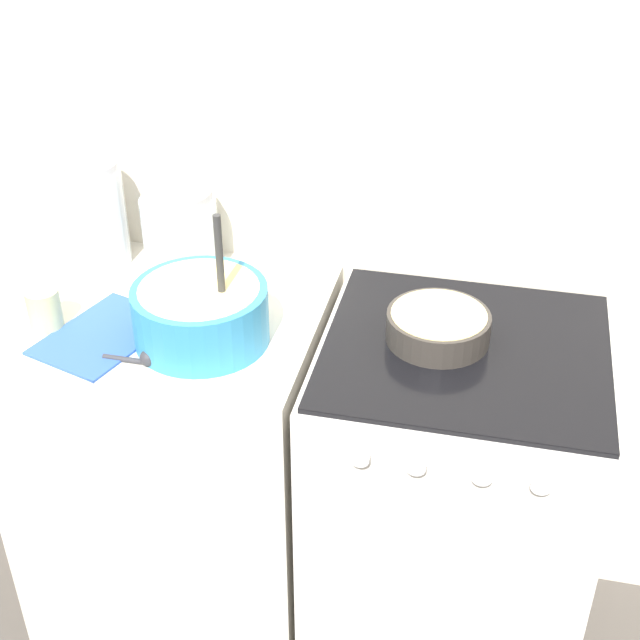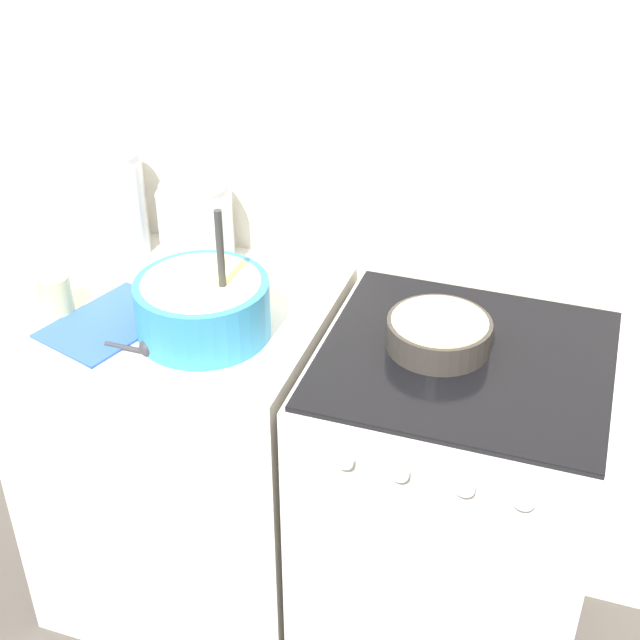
{
  "view_description": "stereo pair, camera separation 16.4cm",
  "coord_description": "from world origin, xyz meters",
  "px_view_note": "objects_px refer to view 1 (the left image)",
  "views": [
    {
      "loc": [
        0.37,
        -1.29,
        2.0
      ],
      "look_at": [
        0.02,
        0.25,
        0.98
      ],
      "focal_mm": 50.0,
      "sensor_mm": 36.0,
      "label": 1
    },
    {
      "loc": [
        0.53,
        -1.24,
        2.0
      ],
      "look_at": [
        0.02,
        0.25,
        0.98
      ],
      "focal_mm": 50.0,
      "sensor_mm": 36.0,
      "label": 2
    }
  ],
  "objects_px": {
    "baking_pan": "(438,326)",
    "storage_jar_middle": "(181,237)",
    "stove": "(449,508)",
    "tin_can": "(44,309)",
    "storage_jar_left": "(98,220)",
    "mixing_bowl": "(201,311)"
  },
  "relations": [
    {
      "from": "stove",
      "to": "tin_can",
      "type": "xyz_separation_m",
      "value": [
        -0.9,
        -0.12,
        0.51
      ]
    },
    {
      "from": "mixing_bowl",
      "to": "storage_jar_left",
      "type": "bearing_deg",
      "value": 141.93
    },
    {
      "from": "mixing_bowl",
      "to": "storage_jar_left",
      "type": "distance_m",
      "value": 0.45
    },
    {
      "from": "storage_jar_left",
      "to": "stove",
      "type": "bearing_deg",
      "value": -11.36
    },
    {
      "from": "baking_pan",
      "to": "tin_can",
      "type": "relative_size",
      "value": 2.38
    },
    {
      "from": "mixing_bowl",
      "to": "storage_jar_middle",
      "type": "distance_m",
      "value": 0.31
    },
    {
      "from": "mixing_bowl",
      "to": "storage_jar_left",
      "type": "height_order",
      "value": "mixing_bowl"
    },
    {
      "from": "mixing_bowl",
      "to": "baking_pan",
      "type": "bearing_deg",
      "value": 12.87
    },
    {
      "from": "storage_jar_left",
      "to": "storage_jar_middle",
      "type": "height_order",
      "value": "storage_jar_left"
    },
    {
      "from": "mixing_bowl",
      "to": "storage_jar_middle",
      "type": "height_order",
      "value": "mixing_bowl"
    },
    {
      "from": "mixing_bowl",
      "to": "tin_can",
      "type": "relative_size",
      "value": 3.24
    },
    {
      "from": "baking_pan",
      "to": "storage_jar_middle",
      "type": "bearing_deg",
      "value": 165.39
    },
    {
      "from": "stove",
      "to": "storage_jar_left",
      "type": "height_order",
      "value": "storage_jar_left"
    },
    {
      "from": "baking_pan",
      "to": "stove",
      "type": "bearing_deg",
      "value": -14.73
    },
    {
      "from": "stove",
      "to": "tin_can",
      "type": "relative_size",
      "value": 10.05
    },
    {
      "from": "mixing_bowl",
      "to": "tin_can",
      "type": "distance_m",
      "value": 0.35
    },
    {
      "from": "storage_jar_left",
      "to": "storage_jar_middle",
      "type": "xyz_separation_m",
      "value": [
        0.21,
        -0.0,
        -0.02
      ]
    },
    {
      "from": "storage_jar_left",
      "to": "mixing_bowl",
      "type": "bearing_deg",
      "value": -38.07
    },
    {
      "from": "stove",
      "to": "storage_jar_middle",
      "type": "distance_m",
      "value": 0.91
    },
    {
      "from": "mixing_bowl",
      "to": "tin_can",
      "type": "bearing_deg",
      "value": -175.27
    },
    {
      "from": "storage_jar_middle",
      "to": "tin_can",
      "type": "height_order",
      "value": "storage_jar_middle"
    },
    {
      "from": "stove",
      "to": "baking_pan",
      "type": "distance_m",
      "value": 0.51
    }
  ]
}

